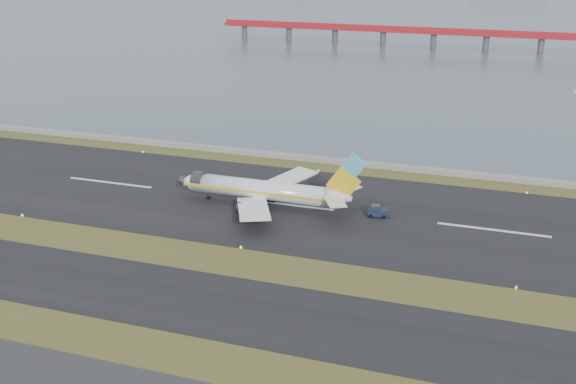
# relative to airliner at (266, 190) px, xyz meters

# --- Properties ---
(ground) EXTENTS (1000.00, 1000.00, 0.00)m
(ground) POSITION_rel_airliner_xyz_m (3.03, -27.55, -3.46)
(ground) COLOR #364418
(ground) RESTS_ON ground
(taxiway_strip) EXTENTS (1000.00, 18.00, 0.10)m
(taxiway_strip) POSITION_rel_airliner_xyz_m (3.03, -39.55, -3.41)
(taxiway_strip) COLOR black
(taxiway_strip) RESTS_ON ground
(runway_strip) EXTENTS (1000.00, 45.00, 0.10)m
(runway_strip) POSITION_rel_airliner_xyz_m (3.03, 2.45, -3.41)
(runway_strip) COLOR black
(runway_strip) RESTS_ON ground
(seawall) EXTENTS (1000.00, 2.50, 1.00)m
(seawall) POSITION_rel_airliner_xyz_m (3.03, 32.45, -2.96)
(seawall) COLOR gray
(seawall) RESTS_ON ground
(bay_water) EXTENTS (1400.00, 800.00, 1.30)m
(bay_water) POSITION_rel_airliner_xyz_m (3.03, 432.45, -3.46)
(bay_water) COLOR #455463
(bay_water) RESTS_ON ground
(red_pier) EXTENTS (260.00, 5.00, 10.20)m
(red_pier) POSITION_rel_airliner_xyz_m (23.03, 222.45, 3.82)
(red_pier) COLOR #B11E27
(red_pier) RESTS_ON ground
(airliner) EXTENTS (38.52, 32.89, 12.80)m
(airliner) POSITION_rel_airliner_xyz_m (0.00, 0.00, 0.00)
(airliner) COLOR white
(airliner) RESTS_ON ground
(pushback_tug) EXTENTS (3.90, 2.68, 2.30)m
(pushback_tug) POSITION_rel_airliner_xyz_m (21.67, 2.07, -2.34)
(pushback_tug) COLOR #15223C
(pushback_tug) RESTS_ON ground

